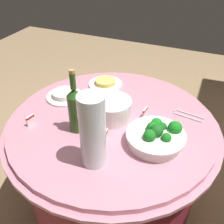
{
  "coord_description": "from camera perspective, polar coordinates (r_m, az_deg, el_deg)",
  "views": [
    {
      "loc": [
        1.01,
        0.43,
        1.59
      ],
      "look_at": [
        0.0,
        0.0,
        0.79
      ],
      "focal_mm": 41.4,
      "sensor_mm": 36.0,
      "label": 1
    }
  ],
  "objects": [
    {
      "name": "ground_plane",
      "position": [
        1.93,
        -0.0,
        -19.36
      ],
      "size": [
        6.0,
        6.0,
        0.0
      ],
      "primitive_type": "plane",
      "color": "#9E7F5B"
    },
    {
      "name": "buffet_table",
      "position": [
        1.64,
        -0.0,
        -11.85
      ],
      "size": [
        1.16,
        1.16,
        0.74
      ],
      "color": "maroon",
      "rests_on": "ground_plane"
    },
    {
      "name": "broccoli_bowl",
      "position": [
        1.23,
        9.77,
        -5.24
      ],
      "size": [
        0.28,
        0.28,
        0.11
      ],
      "color": "white",
      "rests_on": "buffet_table"
    },
    {
      "name": "plate_stack",
      "position": [
        1.37,
        -0.05,
        0.61
      ],
      "size": [
        0.21,
        0.21,
        0.11
      ],
      "color": "white",
      "rests_on": "buffet_table"
    },
    {
      "name": "wine_bottle",
      "position": [
        1.26,
        -8.06,
        0.77
      ],
      "size": [
        0.07,
        0.07,
        0.34
      ],
      "color": "#264D16",
      "rests_on": "buffet_table"
    },
    {
      "name": "decorative_fruit_vase",
      "position": [
        1.06,
        -4.25,
        -5.19
      ],
      "size": [
        0.11,
        0.11,
        0.34
      ],
      "color": "silver",
      "rests_on": "buffet_table"
    },
    {
      "name": "serving_tongs",
      "position": [
        1.47,
        16.28,
        -0.69
      ],
      "size": [
        0.07,
        0.17,
        0.01
      ],
      "color": "silver",
      "rests_on": "buffet_table"
    },
    {
      "name": "food_plate_noodles",
      "position": [
        1.69,
        -1.47,
        6.42
      ],
      "size": [
        0.22,
        0.22,
        0.04
      ],
      "color": "white",
      "rests_on": "buffet_table"
    },
    {
      "name": "food_plate_rice",
      "position": [
        1.59,
        -10.44,
        3.71
      ],
      "size": [
        0.22,
        0.22,
        0.04
      ],
      "color": "white",
      "rests_on": "buffet_table"
    },
    {
      "name": "label_placard_front",
      "position": [
        1.24,
        -1.34,
        -5.11
      ],
      "size": [
        0.05,
        0.01,
        0.05
      ],
      "color": "white",
      "rests_on": "buffet_table"
    },
    {
      "name": "label_placard_mid",
      "position": [
        1.4,
        7.31,
        -0.01
      ],
      "size": [
        0.05,
        0.01,
        0.05
      ],
      "color": "white",
      "rests_on": "buffet_table"
    },
    {
      "name": "label_placard_rear",
      "position": [
        1.4,
        -17.57,
        -1.6
      ],
      "size": [
        0.05,
        0.02,
        0.05
      ],
      "color": "white",
      "rests_on": "buffet_table"
    }
  ]
}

